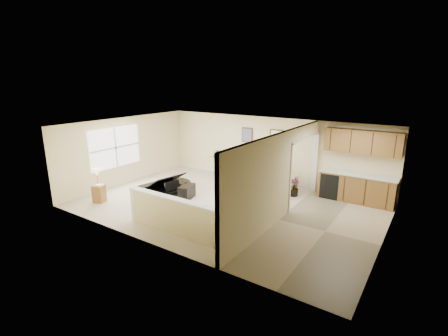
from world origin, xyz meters
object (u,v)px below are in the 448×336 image
Objects in this scene: accent_table at (248,170)px; small_plant at (294,189)px; piano at (164,174)px; loveseat at (274,181)px; lamp_stand at (98,188)px; piano_bench at (187,192)px; palm_plant at (226,165)px.

accent_table reaches higher than small_plant.
loveseat is at bearing 44.15° from piano.
small_plant is at bearing 38.88° from lamp_stand.
piano is at bearing 64.56° from lamp_stand.
palm_plant reaches higher than piano_bench.
palm_plant is at bearing 62.60° from lamp_stand.
piano is 3.01× the size of piano_bench.
palm_plant reaches higher than loveseat.
piano_bench is 1.14× the size of small_plant.
piano_bench is 3.16m from loveseat.
palm_plant reaches higher than accent_table.
piano_bench is 0.61× the size of lamp_stand.
piano reaches higher than palm_plant.
small_plant is 6.45m from lamp_stand.
piano is at bearing -128.19° from accent_table.
piano is at bearing -153.28° from small_plant.
piano reaches higher than accent_table.
piano_bench is at bearing -90.29° from palm_plant.
piano_bench is (1.21, -0.18, -0.39)m from piano.
accent_table is 5.39m from lamp_stand.
lamp_stand is at bearing -139.86° from piano_bench.
piano_bench is at bearing -107.69° from loveseat.
accent_table is at bearing 57.01° from lamp_stand.
palm_plant is 4.72m from lamp_stand.
palm_plant reaches higher than lamp_stand.
piano reaches higher than lamp_stand.
small_plant is at bearing 10.15° from loveseat.
loveseat is 2.06m from palm_plant.
lamp_stand is (-2.16, -1.82, 0.25)m from piano_bench.
piano_bench is 2.40m from palm_plant.
loveseat is at bearing -13.09° from accent_table.
loveseat is 1.63× the size of lamp_stand.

